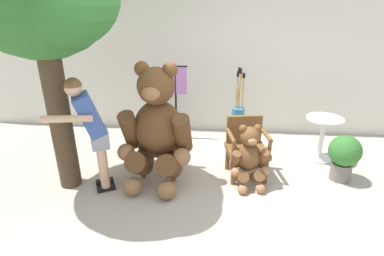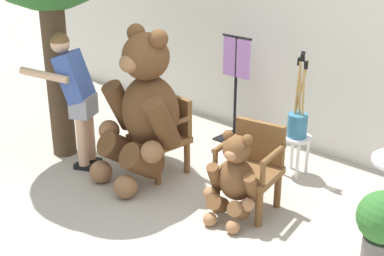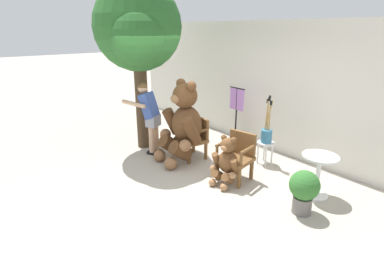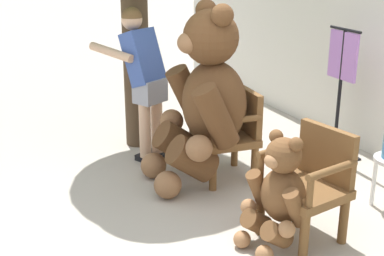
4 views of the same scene
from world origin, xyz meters
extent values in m
plane|color=#B2A899|center=(0.00, 0.00, 0.00)|extent=(60.00, 60.00, 0.00)
cube|color=brown|center=(-0.62, 0.60, 0.41)|extent=(0.61, 0.57, 0.07)
cylinder|color=brown|center=(-0.87, 0.41, 0.18)|extent=(0.07, 0.07, 0.37)
cylinder|color=brown|center=(-0.41, 0.37, 0.18)|extent=(0.07, 0.07, 0.37)
cylinder|color=brown|center=(-0.83, 0.83, 0.18)|extent=(0.07, 0.07, 0.37)
cylinder|color=brown|center=(-0.37, 0.79, 0.18)|extent=(0.07, 0.07, 0.37)
cube|color=brown|center=(-0.60, 0.83, 0.65)|extent=(0.52, 0.11, 0.42)
cylinder|color=brown|center=(-0.87, 0.63, 0.66)|extent=(0.10, 0.48, 0.06)
cylinder|color=brown|center=(-0.89, 0.42, 0.55)|extent=(0.05, 0.05, 0.22)
cylinder|color=brown|center=(-0.37, 0.58, 0.66)|extent=(0.10, 0.48, 0.06)
cylinder|color=brown|center=(-0.39, 0.37, 0.55)|extent=(0.05, 0.05, 0.22)
cube|color=brown|center=(0.62, 0.60, 0.41)|extent=(0.64, 0.61, 0.07)
cylinder|color=brown|center=(0.43, 0.36, 0.18)|extent=(0.07, 0.07, 0.37)
cylinder|color=brown|center=(0.89, 0.44, 0.18)|extent=(0.07, 0.07, 0.37)
cylinder|color=brown|center=(0.36, 0.77, 0.18)|extent=(0.07, 0.07, 0.37)
cylinder|color=brown|center=(0.81, 0.85, 0.18)|extent=(0.07, 0.07, 0.37)
cube|color=brown|center=(0.58, 0.83, 0.65)|extent=(0.52, 0.15, 0.42)
cylinder|color=brown|center=(0.38, 0.56, 0.66)|extent=(0.14, 0.48, 0.06)
cylinder|color=brown|center=(0.41, 0.35, 0.55)|extent=(0.05, 0.05, 0.22)
cylinder|color=brown|center=(0.87, 0.65, 0.66)|extent=(0.14, 0.48, 0.06)
cylinder|color=brown|center=(0.91, 0.44, 0.55)|extent=(0.05, 0.05, 0.22)
ellipsoid|color=brown|center=(-0.62, 0.48, 0.76)|extent=(0.73, 0.64, 0.79)
sphere|color=brown|center=(-0.63, 0.44, 1.37)|extent=(0.50, 0.50, 0.50)
ellipsoid|color=#8C603D|center=(-0.65, 0.23, 1.33)|extent=(0.25, 0.21, 0.18)
sphere|color=black|center=(-0.65, 0.23, 1.35)|extent=(0.07, 0.07, 0.07)
sphere|color=brown|center=(-0.81, 0.49, 1.58)|extent=(0.20, 0.20, 0.20)
sphere|color=brown|center=(-0.44, 0.45, 1.58)|extent=(0.20, 0.20, 0.20)
cylinder|color=brown|center=(-1.00, 0.39, 0.76)|extent=(0.26, 0.46, 0.60)
sphere|color=#8C603D|center=(-1.03, 0.23, 0.50)|extent=(0.23, 0.23, 0.23)
cylinder|color=brown|center=(-0.27, 0.32, 0.76)|extent=(0.26, 0.46, 0.60)
sphere|color=#8C603D|center=(-0.26, 0.16, 0.50)|extent=(0.23, 0.23, 0.23)
cylinder|color=brown|center=(-0.86, 0.21, 0.34)|extent=(0.33, 0.51, 0.46)
sphere|color=#8C603D|center=(-0.90, -0.02, 0.13)|extent=(0.25, 0.25, 0.25)
cylinder|color=brown|center=(-0.44, 0.18, 0.34)|extent=(0.33, 0.51, 0.46)
sphere|color=#8C603D|center=(-0.44, -0.06, 0.13)|extent=(0.25, 0.25, 0.25)
ellipsoid|color=brown|center=(0.62, 0.42, 0.40)|extent=(0.41, 0.36, 0.42)
sphere|color=brown|center=(0.63, 0.40, 0.72)|extent=(0.26, 0.26, 0.26)
ellipsoid|color=#A47148|center=(0.65, 0.29, 0.70)|extent=(0.14, 0.12, 0.10)
sphere|color=black|center=(0.65, 0.29, 0.71)|extent=(0.04, 0.04, 0.04)
sphere|color=brown|center=(0.53, 0.40, 0.84)|extent=(0.10, 0.10, 0.10)
sphere|color=brown|center=(0.72, 0.43, 0.84)|extent=(0.10, 0.10, 0.10)
cylinder|color=brown|center=(0.44, 0.32, 0.40)|extent=(0.16, 0.25, 0.31)
sphere|color=#A47148|center=(0.45, 0.24, 0.26)|extent=(0.12, 0.12, 0.12)
cylinder|color=brown|center=(0.83, 0.39, 0.40)|extent=(0.16, 0.25, 0.31)
sphere|color=#A47148|center=(0.85, 0.31, 0.26)|extent=(0.12, 0.12, 0.12)
cylinder|color=brown|center=(0.54, 0.25, 0.18)|extent=(0.20, 0.28, 0.24)
sphere|color=#A47148|center=(0.55, 0.13, 0.07)|extent=(0.13, 0.13, 0.13)
cylinder|color=brown|center=(0.76, 0.29, 0.18)|extent=(0.20, 0.28, 0.24)
sphere|color=#A47148|center=(0.79, 0.17, 0.07)|extent=(0.13, 0.13, 0.13)
cube|color=black|center=(-1.38, 0.20, 0.03)|extent=(0.25, 0.19, 0.06)
cylinder|color=tan|center=(-1.38, 0.20, 0.47)|extent=(0.12, 0.12, 0.82)
cube|color=black|center=(-1.30, 0.04, 0.03)|extent=(0.25, 0.19, 0.06)
cylinder|color=tan|center=(-1.30, 0.04, 0.47)|extent=(0.12, 0.12, 0.82)
cube|color=gray|center=(-1.34, 0.12, 0.75)|extent=(0.33, 0.37, 0.24)
cube|color=#385199|center=(-1.41, 0.09, 1.08)|extent=(0.47, 0.45, 0.58)
sphere|color=tan|center=(-1.53, 0.02, 1.44)|extent=(0.21, 0.21, 0.21)
sphere|color=brown|center=(-1.53, 0.02, 1.46)|extent=(0.21, 0.21, 0.21)
cylinder|color=tan|center=(-1.55, -0.20, 1.13)|extent=(0.54, 0.33, 0.15)
cylinder|color=tan|center=(-1.50, 0.26, 0.96)|extent=(0.18, 0.15, 0.51)
cylinder|color=white|center=(0.43, 1.49, 0.22)|extent=(0.04, 0.04, 0.43)
cylinder|color=#473523|center=(-1.85, 0.16, 1.08)|extent=(0.28, 0.28, 2.16)
cube|color=black|center=(-0.58, 1.90, 0.01)|extent=(0.40, 0.40, 0.02)
cylinder|color=black|center=(-0.58, 1.90, 0.68)|extent=(0.04, 0.04, 1.35)
cylinder|color=black|center=(-0.58, 1.90, 1.35)|extent=(0.44, 0.03, 0.03)
cube|color=#B77AD1|center=(-0.58, 1.90, 1.09)|extent=(0.40, 0.03, 0.48)
camera|label=1|loc=(0.18, -3.29, 2.36)|focal=28.00mm
camera|label=2|loc=(3.38, -3.17, 2.74)|focal=50.00mm
camera|label=3|loc=(3.95, -3.08, 2.63)|focal=28.00mm
camera|label=4|loc=(3.56, -1.68, 2.17)|focal=50.00mm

